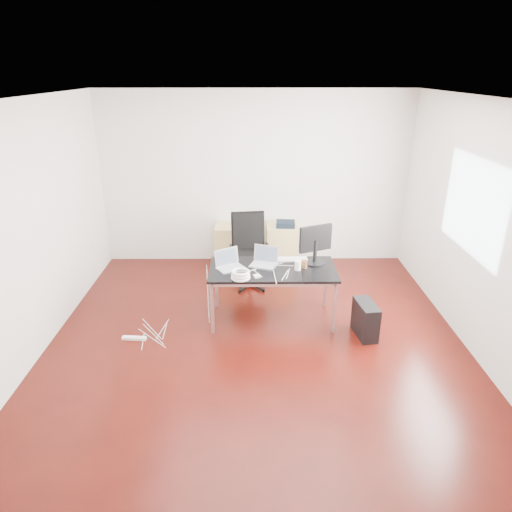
{
  "coord_description": "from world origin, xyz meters",
  "views": [
    {
      "loc": [
        -0.05,
        -4.84,
        3.07
      ],
      "look_at": [
        0.0,
        0.55,
        0.85
      ],
      "focal_mm": 32.0,
      "sensor_mm": 36.0,
      "label": 1
    }
  ],
  "objects_px": {
    "filing_cabinet_right": "(282,245)",
    "desk": "(273,272)",
    "pc_tower": "(365,319)",
    "office_chair": "(249,247)",
    "filing_cabinet_left": "(231,245)"
  },
  "relations": [
    {
      "from": "pc_tower",
      "to": "office_chair",
      "type": "bearing_deg",
      "value": 125.57
    },
    {
      "from": "desk",
      "to": "filing_cabinet_left",
      "type": "xyz_separation_m",
      "value": [
        -0.61,
        1.8,
        -0.33
      ]
    },
    {
      "from": "office_chair",
      "to": "pc_tower",
      "type": "height_order",
      "value": "office_chair"
    },
    {
      "from": "desk",
      "to": "filing_cabinet_right",
      "type": "relative_size",
      "value": 2.29
    },
    {
      "from": "filing_cabinet_left",
      "to": "filing_cabinet_right",
      "type": "height_order",
      "value": "same"
    },
    {
      "from": "desk",
      "to": "filing_cabinet_left",
      "type": "height_order",
      "value": "desk"
    },
    {
      "from": "filing_cabinet_left",
      "to": "filing_cabinet_right",
      "type": "bearing_deg",
      "value": 0.0
    },
    {
      "from": "office_chair",
      "to": "pc_tower",
      "type": "relative_size",
      "value": 2.4
    },
    {
      "from": "desk",
      "to": "filing_cabinet_left",
      "type": "bearing_deg",
      "value": 108.82
    },
    {
      "from": "desk",
      "to": "pc_tower",
      "type": "height_order",
      "value": "desk"
    },
    {
      "from": "filing_cabinet_right",
      "to": "pc_tower",
      "type": "height_order",
      "value": "filing_cabinet_right"
    },
    {
      "from": "office_chair",
      "to": "filing_cabinet_right",
      "type": "xyz_separation_m",
      "value": [
        0.54,
        0.71,
        -0.26
      ]
    },
    {
      "from": "desk",
      "to": "filing_cabinet_right",
      "type": "distance_m",
      "value": 1.84
    },
    {
      "from": "desk",
      "to": "filing_cabinet_right",
      "type": "bearing_deg",
      "value": 82.61
    },
    {
      "from": "filing_cabinet_right",
      "to": "desk",
      "type": "bearing_deg",
      "value": -97.39
    }
  ]
}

